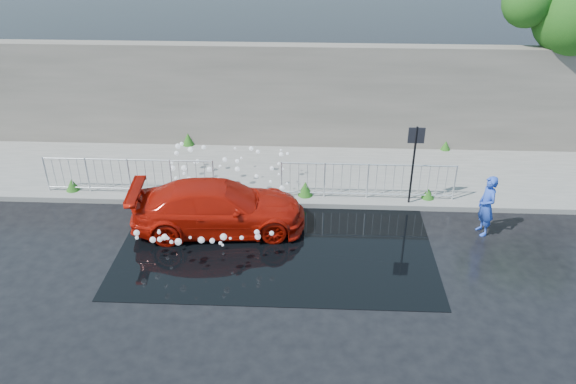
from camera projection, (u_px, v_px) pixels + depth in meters
The scene contains 12 objects.
ground at pixel (254, 266), 13.77m from camera, with size 90.00×90.00×0.00m, color black.
pavement at pixel (269, 172), 18.11m from camera, with size 30.00×4.00×0.15m, color slate.
curb at pixel (264, 203), 16.36m from camera, with size 30.00×0.25×0.16m, color slate.
retaining_wall at pixel (273, 96), 19.16m from camera, with size 30.00×0.60×3.50m, color #5A544C.
puddle at pixel (277, 244), 14.62m from camera, with size 8.00×5.00×0.01m, color black.
sign_post at pixel (414, 153), 15.49m from camera, with size 0.45×0.06×2.50m.
railing_left at pixel (129, 175), 16.51m from camera, with size 5.05×0.05×1.10m.
railing_right at pixel (368, 180), 16.23m from camera, with size 5.05×0.05×1.10m.
weeds at pixel (257, 171), 17.61m from camera, with size 12.17×3.93×0.44m.
water_spray at pixel (211, 186), 15.77m from camera, with size 3.70×5.59×1.05m.
red_car at pixel (219, 207), 14.98m from camera, with size 1.87×4.61×1.34m, color #A41106.
person at pixel (487, 206), 14.70m from camera, with size 0.61×0.40×1.68m, color blue.
Camera 1 is at (1.36, -11.15, 8.21)m, focal length 35.00 mm.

